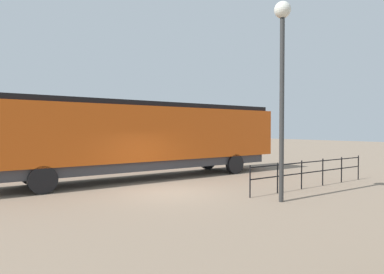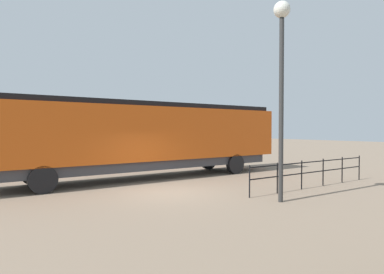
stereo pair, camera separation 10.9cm
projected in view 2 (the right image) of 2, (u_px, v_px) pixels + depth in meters
The scene contains 4 objects.
ground_plane at pixel (167, 192), 12.85m from camera, with size 120.00×120.00×0.00m, color #84705B.
locomotive at pixel (153, 136), 16.66m from camera, with size 2.81×15.63×3.84m.
lamp_post at pixel (282, 57), 11.03m from camera, with size 0.57×0.57×6.88m.
platform_fence at pixel (313, 170), 13.92m from camera, with size 0.05×7.58×1.20m.
Camera 2 is at (11.13, -6.40, 2.52)m, focal length 30.24 mm.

